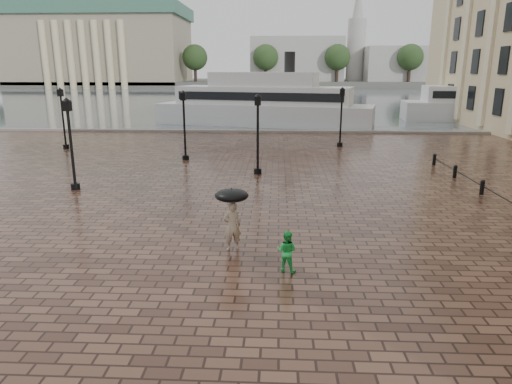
# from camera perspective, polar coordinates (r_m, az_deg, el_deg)

# --- Properties ---
(ground) EXTENTS (300.00, 300.00, 0.00)m
(ground) POSITION_cam_1_polar(r_m,az_deg,el_deg) (13.73, -15.33, -10.65)
(ground) COLOR #352118
(ground) RESTS_ON ground
(harbour_water) EXTENTS (240.00, 240.00, 0.00)m
(harbour_water) POSITION_cam_1_polar(r_m,az_deg,el_deg) (103.97, 0.47, 11.87)
(harbour_water) COLOR #495459
(harbour_water) RESTS_ON ground
(quay_edge) EXTENTS (80.00, 0.60, 0.30)m
(quay_edge) POSITION_cam_1_polar(r_m,az_deg,el_deg) (44.30, -2.66, 7.50)
(quay_edge) COLOR slate
(quay_edge) RESTS_ON ground
(far_shore) EXTENTS (300.00, 60.00, 2.00)m
(far_shore) POSITION_cam_1_polar(r_m,az_deg,el_deg) (171.84, 1.41, 13.47)
(far_shore) COLOR #4C4C47
(far_shore) RESTS_ON ground
(museum) EXTENTS (57.00, 32.50, 26.00)m
(museum) POSITION_cam_1_polar(r_m,az_deg,el_deg) (167.34, -18.81, 17.09)
(museum) COLOR gray
(museum) RESTS_ON ground
(distant_skyline) EXTENTS (102.50, 22.00, 33.00)m
(distant_skyline) POSITION_cam_1_polar(r_m,az_deg,el_deg) (167.64, 18.67, 15.57)
(distant_skyline) COLOR #A2A09A
(distant_skyline) RESTS_ON ground
(far_trees) EXTENTS (188.00, 8.00, 13.50)m
(far_trees) POSITION_cam_1_polar(r_m,az_deg,el_deg) (149.82, 1.22, 16.45)
(far_trees) COLOR #2D2119
(far_trees) RESTS_ON ground
(street_lamps) EXTENTS (21.44, 14.44, 4.40)m
(street_lamps) POSITION_cam_1_polar(r_m,az_deg,el_deg) (30.08, -8.35, 8.23)
(street_lamps) COLOR black
(street_lamps) RESTS_ON ground
(adult_pedestrian) EXTENTS (0.71, 0.59, 1.67)m
(adult_pedestrian) POSITION_cam_1_polar(r_m,az_deg,el_deg) (15.12, -3.00, -4.27)
(adult_pedestrian) COLOR tan
(adult_pedestrian) RESTS_ON ground
(child_pedestrian) EXTENTS (0.74, 0.66, 1.27)m
(child_pedestrian) POSITION_cam_1_polar(r_m,az_deg,el_deg) (13.63, 3.86, -7.39)
(child_pedestrian) COLOR green
(child_pedestrian) RESTS_ON ground
(ferry_near) EXTENTS (23.79, 11.07, 7.59)m
(ferry_near) POSITION_cam_1_polar(r_m,az_deg,el_deg) (49.88, 0.98, 11.00)
(ferry_near) COLOR silver
(ferry_near) RESTS_ON ground
(ferry_far) EXTENTS (23.13, 8.04, 7.43)m
(ferry_far) POSITION_cam_1_polar(r_m,az_deg,el_deg) (60.67, 28.80, 9.86)
(ferry_far) COLOR silver
(ferry_far) RESTS_ON ground
(umbrella) EXTENTS (1.10, 1.10, 1.14)m
(umbrella) POSITION_cam_1_polar(r_m,az_deg,el_deg) (14.80, -3.05, -0.43)
(umbrella) COLOR black
(umbrella) RESTS_ON ground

